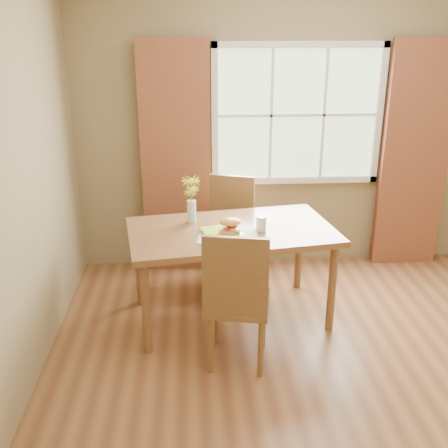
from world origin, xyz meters
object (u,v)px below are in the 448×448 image
at_px(chair_near, 237,296).
at_px(croissant_sandwich, 230,227).
at_px(dining_table, 231,238).
at_px(water_glass, 261,224).
at_px(chair_far, 229,227).
at_px(flower_vase, 191,195).

bearing_deg(chair_near, croissant_sandwich, 101.20).
xyz_separation_m(dining_table, water_glass, (0.23, -0.05, 0.14)).
xyz_separation_m(chair_far, flower_vase, (-0.34, -0.46, 0.46)).
bearing_deg(flower_vase, croissant_sandwich, -49.01).
height_order(chair_far, water_glass, chair_far).
distance_m(chair_near, chair_far, 1.34).
relative_size(water_glass, flower_vase, 0.31).
bearing_deg(chair_far, water_glass, -54.96).
bearing_deg(chair_near, water_glass, 80.06).
relative_size(chair_near, chair_far, 1.03).
bearing_deg(water_glass, chair_near, -110.58).
bearing_deg(water_glass, chair_far, 106.38).
xyz_separation_m(chair_far, water_glass, (0.20, -0.69, 0.28)).
bearing_deg(croissant_sandwich, chair_near, -92.08).
distance_m(dining_table, flower_vase, 0.47).
height_order(croissant_sandwich, flower_vase, flower_vase).
bearing_deg(croissant_sandwich, flower_vase, 128.35).
bearing_deg(chair_near, chair_far, 98.72).
relative_size(chair_near, water_glass, 8.81).
bearing_deg(dining_table, chair_near, -100.33).
distance_m(chair_far, croissant_sandwich, 0.85).
bearing_deg(dining_table, flower_vase, 142.17).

